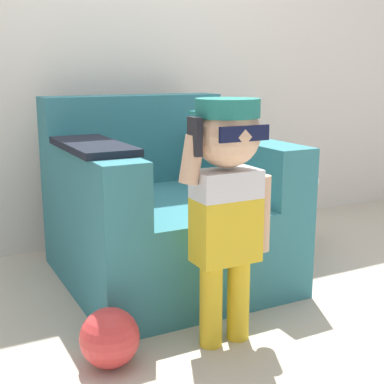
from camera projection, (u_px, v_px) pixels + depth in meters
name	position (u px, v px, depth m)	size (l,w,h in m)	color
ground_plane	(174.00, 278.00, 2.67)	(10.00, 10.00, 0.00)	#BCB29E
wall_back	(116.00, 18.00, 3.03)	(10.00, 0.05, 2.60)	silver
armchair	(162.00, 212.00, 2.64)	(0.99, 1.05, 0.88)	teal
person_child	(227.00, 185.00, 1.91)	(0.38, 0.28, 0.92)	gold
side_table	(284.00, 206.00, 3.05)	(0.38, 0.38, 0.42)	white
toy_ball	(110.00, 338.00, 1.85)	(0.21, 0.21, 0.21)	#D13838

